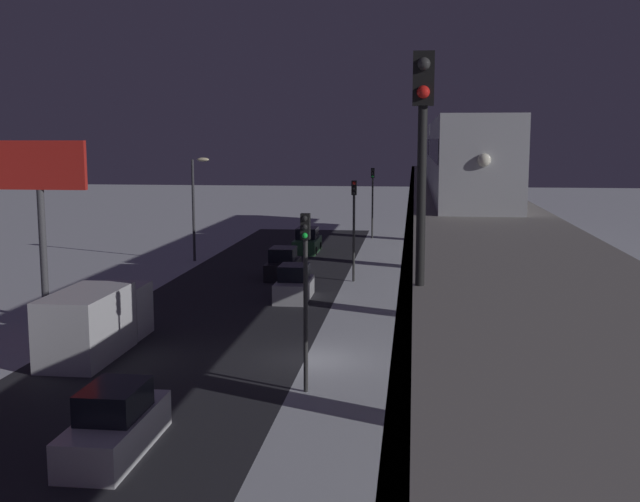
{
  "coord_description": "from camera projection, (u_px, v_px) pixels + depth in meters",
  "views": [
    {
      "loc": [
        -4.22,
        30.57,
        8.93
      ],
      "look_at": [
        1.86,
        -19.76,
        1.66
      ],
      "focal_mm": 43.64,
      "sensor_mm": 36.0,
      "label": 1
    }
  ],
  "objects": [
    {
      "name": "commercial_billboard",
      "position": [
        40.0,
        183.0,
        38.16
      ],
      "size": [
        4.8,
        0.36,
        8.9
      ],
      "color": "#4C4C51",
      "rests_on": "ground_plane"
    },
    {
      "name": "elevated_railway",
      "position": [
        469.0,
        228.0,
        30.27
      ],
      "size": [
        5.0,
        92.13,
        6.4
      ],
      "color": "gray",
      "rests_on": "ground_plane"
    },
    {
      "name": "delivery_van",
      "position": [
        97.0,
        321.0,
        32.8
      ],
      "size": [
        2.4,
        7.4,
        2.8
      ],
      "color": "silver",
      "rests_on": "ground_plane"
    },
    {
      "name": "traffic_light_far",
      "position": [
        373.0,
        192.0,
        70.52
      ],
      "size": [
        0.32,
        0.44,
        6.4
      ],
      "color": "#2D2D2D",
      "rests_on": "ground_plane"
    },
    {
      "name": "rail_signal",
      "position": [
        423.0,
        128.0,
        13.21
      ],
      "size": [
        0.36,
        0.41,
        4.0
      ],
      "color": "black",
      "rests_on": "elevated_railway"
    },
    {
      "name": "sedan_black",
      "position": [
        283.0,
        265.0,
        50.81
      ],
      "size": [
        1.8,
        4.36,
        1.97
      ],
      "rotation": [
        0.0,
        0.0,
        3.14
      ],
      "color": "black",
      "rests_on": "ground_plane"
    },
    {
      "name": "traffic_light_near",
      "position": [
        305.0,
        276.0,
        27.2
      ],
      "size": [
        0.32,
        0.44,
        6.4
      ],
      "color": "#2D2D2D",
      "rests_on": "ground_plane"
    },
    {
      "name": "sedan_green",
      "position": [
        307.0,
        242.0,
        62.23
      ],
      "size": [
        1.91,
        4.76,
        1.97
      ],
      "rotation": [
        0.0,
        0.0,
        3.14
      ],
      "color": "#2D6038",
      "rests_on": "ground_plane"
    },
    {
      "name": "subway_train",
      "position": [
        448.0,
        151.0,
        52.59
      ],
      "size": [
        2.94,
        55.47,
        3.4
      ],
      "color": "#B7BABF",
      "rests_on": "elevated_railway"
    },
    {
      "name": "street_lamp_far",
      "position": [
        196.0,
        196.0,
        57.08
      ],
      "size": [
        1.35,
        0.44,
        7.65
      ],
      "color": "#38383D",
      "rests_on": "ground_plane"
    },
    {
      "name": "avenue_asphalt",
      "position": [
        175.0,
        355.0,
        32.48
      ],
      "size": [
        11.0,
        92.13,
        0.01
      ],
      "primitive_type": "cube",
      "color": "#28282D",
      "rests_on": "ground_plane"
    },
    {
      "name": "ground_plane",
      "position": [
        307.0,
        360.0,
        31.81
      ],
      "size": [
        240.0,
        240.0,
        0.0
      ],
      "primitive_type": "plane",
      "color": "silver"
    },
    {
      "name": "sedan_white",
      "position": [
        115.0,
        425.0,
        22.33
      ],
      "size": [
        1.8,
        4.78,
        1.97
      ],
      "rotation": [
        0.0,
        0.0,
        3.14
      ],
      "color": "silver",
      "rests_on": "ground_plane"
    },
    {
      "name": "sedan_silver",
      "position": [
        294.0,
        285.0,
        43.8
      ],
      "size": [
        1.8,
        4.06,
        1.97
      ],
      "rotation": [
        0.0,
        0.0,
        3.14
      ],
      "color": "#B2B2B7",
      "rests_on": "ground_plane"
    },
    {
      "name": "traffic_light_mid",
      "position": [
        354.0,
        216.0,
        48.86
      ],
      "size": [
        0.32,
        0.44,
        6.4
      ],
      "color": "#2D2D2D",
      "rests_on": "ground_plane"
    }
  ]
}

